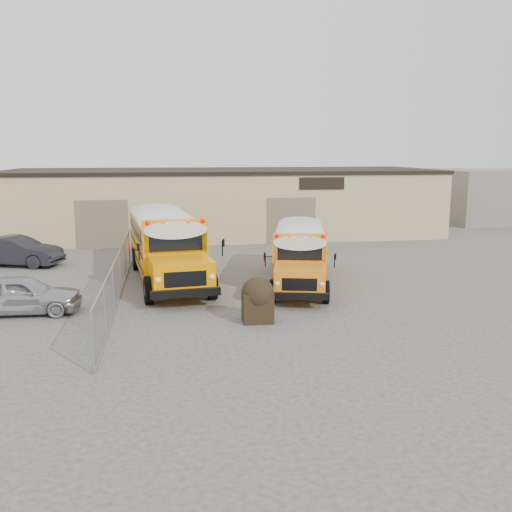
{
  "coord_description": "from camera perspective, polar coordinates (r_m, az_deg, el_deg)",
  "views": [
    {
      "loc": [
        -3.84,
        -21.18,
        6.03
      ],
      "look_at": [
        -0.26,
        2.34,
        1.6
      ],
      "focal_mm": 40.0,
      "sensor_mm": 36.0,
      "label": 1
    }
  ],
  "objects": [
    {
      "name": "car_silver",
      "position": [
        22.99,
        -22.41,
        -3.57
      ],
      "size": [
        4.39,
        1.92,
        1.47
      ],
      "primitive_type": "imported",
      "rotation": [
        0.0,
        0.0,
        1.53
      ],
      "color": "#AEADB2",
      "rests_on": "ground"
    },
    {
      "name": "ground",
      "position": [
        22.35,
        1.56,
        -5.11
      ],
      "size": [
        120.0,
        120.0,
        0.0
      ],
      "primitive_type": "plane",
      "color": "#464340",
      "rests_on": "ground"
    },
    {
      "name": "distant_building_right",
      "position": [
        53.2,
        23.04,
        5.59
      ],
      "size": [
        10.0,
        8.0,
        4.4
      ],
      "primitive_type": "cube",
      "color": "gray",
      "rests_on": "ground"
    },
    {
      "name": "chainlink_fence",
      "position": [
        24.81,
        -13.47,
        -1.68
      ],
      "size": [
        0.07,
        18.07,
        1.81
      ],
      "color": "gray",
      "rests_on": "ground"
    },
    {
      "name": "school_bus_left",
      "position": [
        33.94,
        -10.35,
        3.33
      ],
      "size": [
        4.02,
        11.26,
        3.22
      ],
      "color": "#FF9400",
      "rests_on": "ground"
    },
    {
      "name": "warehouse",
      "position": [
        41.51,
        -3.34,
        5.48
      ],
      "size": [
        30.2,
        10.2,
        4.67
      ],
      "color": "tan",
      "rests_on": "ground"
    },
    {
      "name": "car_dark",
      "position": [
        32.58,
        -22.85,
        0.45
      ],
      "size": [
        5.04,
        2.98,
        1.57
      ],
      "primitive_type": "imported",
      "rotation": [
        0.0,
        0.0,
        1.27
      ],
      "color": "black",
      "rests_on": "ground"
    },
    {
      "name": "school_bus_right",
      "position": [
        31.79,
        4.34,
        2.4
      ],
      "size": [
        4.15,
        9.34,
        2.66
      ],
      "color": "orange",
      "rests_on": "ground"
    },
    {
      "name": "tarp_bundle",
      "position": [
        20.29,
        0.16,
        -4.31
      ],
      "size": [
        1.18,
        1.18,
        1.61
      ],
      "color": "black",
      "rests_on": "ground"
    }
  ]
}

